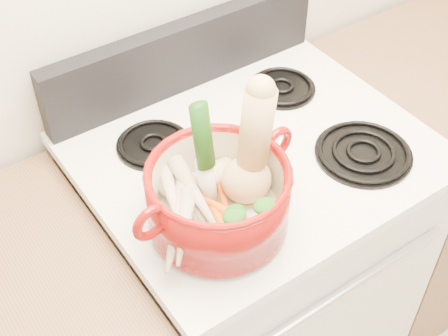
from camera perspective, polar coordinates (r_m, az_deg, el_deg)
stove_body at (r=1.82m, az=2.31°, el=-9.63°), size 0.76×0.65×0.92m
cooktop at (r=1.46m, az=2.83°, el=1.39°), size 0.78×0.67×0.03m
control_backsplash at (r=1.59m, az=-3.63°, el=10.27°), size 0.76×0.05×0.18m
oven_handle at (r=1.42m, az=11.01°, el=-11.01°), size 0.60×0.02×0.02m
burner_front_left at (r=1.27m, az=0.32°, el=-5.18°), size 0.22×0.22×0.02m
burner_front_right at (r=1.46m, az=12.65°, el=1.43°), size 0.22×0.22×0.02m
burner_back_left at (r=1.46m, az=-6.47°, el=2.26°), size 0.17×0.17×0.02m
burner_back_right at (r=1.62m, az=5.30°, el=7.41°), size 0.17×0.17×0.02m
dutch_oven at (r=1.22m, az=-0.54°, el=-2.70°), size 0.31×0.31×0.14m
pot_handle_left at (r=1.12m, az=-6.69°, el=-4.98°), size 0.08×0.03×0.08m
pot_handle_right at (r=1.26m, az=4.87°, el=2.26°), size 0.08×0.03×0.08m
squash at (r=1.19m, az=2.17°, el=1.80°), size 0.15×0.14×0.27m
leek at (r=1.17m, az=-1.63°, el=0.89°), size 0.04×0.08×0.25m
ginger at (r=1.29m, az=-0.67°, el=-0.54°), size 0.09×0.07×0.05m
parsnip_0 at (r=1.23m, az=-3.33°, el=-3.54°), size 0.08×0.22×0.06m
parsnip_1 at (r=1.19m, az=-4.27°, el=-4.93°), size 0.18×0.19×0.06m
parsnip_2 at (r=1.24m, az=-3.29°, el=-2.18°), size 0.07×0.20×0.06m
parsnip_3 at (r=1.17m, az=-3.70°, el=-5.28°), size 0.13×0.15×0.05m
parsnip_4 at (r=1.23m, az=-4.86°, el=-2.24°), size 0.10×0.19×0.05m
parsnip_5 at (r=1.21m, az=-2.52°, el=-2.52°), size 0.06×0.20×0.05m
carrot_0 at (r=1.22m, az=0.20°, el=-4.17°), size 0.09×0.16×0.04m
carrot_1 at (r=1.20m, az=-0.76°, el=-4.37°), size 0.06×0.17×0.05m
carrot_2 at (r=1.20m, az=-0.03°, el=-4.09°), size 0.09×0.18×0.05m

